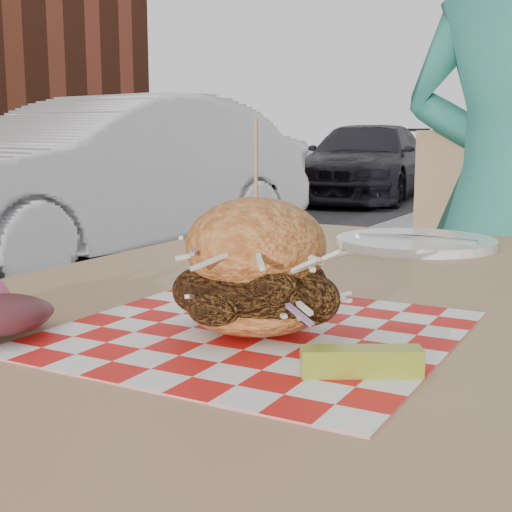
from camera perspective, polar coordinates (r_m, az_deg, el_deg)
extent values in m
imported|color=#2C816D|center=(1.77, 19.53, 4.11)|extent=(0.66, 0.53, 1.57)
imported|color=silver|center=(5.51, -12.06, 6.12)|extent=(1.78, 3.88, 1.23)
imported|color=black|center=(10.50, 8.79, 7.41)|extent=(1.96, 3.90, 1.09)
cube|color=tan|center=(0.88, 5.34, -3.99)|extent=(0.80, 1.20, 0.04)
cylinder|color=#333338|center=(1.60, 1.59, -11.67)|extent=(0.05, 0.05, 0.71)
cube|color=tan|center=(1.76, 16.62, -6.80)|extent=(0.51, 0.51, 0.04)
cube|color=tan|center=(1.89, 19.64, 1.89)|extent=(0.42, 0.14, 0.50)
cylinder|color=#333338|center=(1.78, 8.24, -14.39)|extent=(0.03, 0.03, 0.43)
cylinder|color=#333338|center=(1.63, 19.27, -17.26)|extent=(0.03, 0.03, 0.43)
cylinder|color=#333338|center=(2.07, 13.96, -11.09)|extent=(0.03, 0.03, 0.43)
cube|color=red|center=(0.69, 0.00, -6.07)|extent=(0.36, 0.36, 0.00)
ellipsoid|color=#CB7B39|center=(0.68, 0.00, -4.14)|extent=(0.13, 0.13, 0.05)
ellipsoid|color=brown|center=(0.68, 0.00, -2.68)|extent=(0.15, 0.13, 0.07)
ellipsoid|color=#CB7B39|center=(0.67, 0.00, 0.76)|extent=(0.13, 0.13, 0.09)
cylinder|color=tan|center=(0.66, 0.00, 6.65)|extent=(0.00, 0.00, 0.10)
cube|color=#A4AC31|center=(0.57, 8.42, -8.34)|extent=(0.09, 0.07, 0.02)
ellipsoid|color=#194915|center=(0.73, -19.28, -4.58)|extent=(0.08, 0.08, 0.03)
cylinder|color=#E23F80|center=(0.73, -19.61, -3.03)|extent=(0.05, 0.05, 0.04)
cylinder|color=white|center=(1.25, 12.66, 1.10)|extent=(0.27, 0.27, 0.01)
cube|color=silver|center=(1.26, 11.36, 1.61)|extent=(0.15, 0.03, 0.00)
cube|color=silver|center=(1.24, 14.00, 1.40)|extent=(0.15, 0.03, 0.00)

